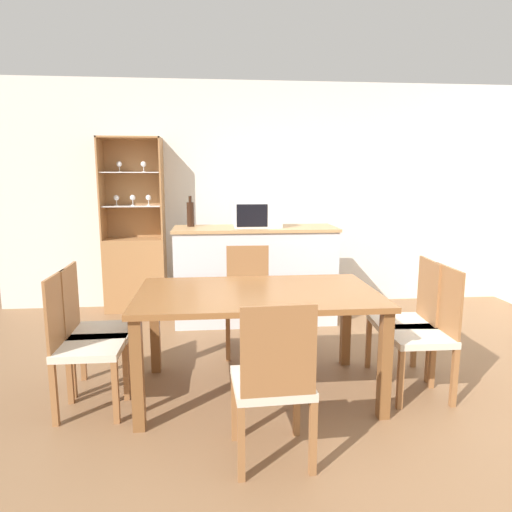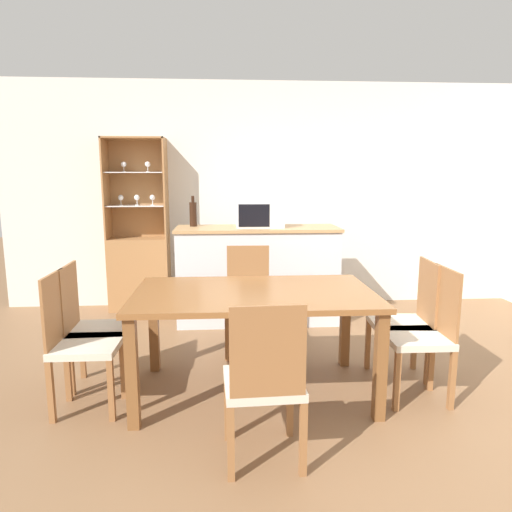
# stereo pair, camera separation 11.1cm
# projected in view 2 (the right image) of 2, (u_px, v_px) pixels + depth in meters

# --- Properties ---
(ground_plane) EXTENTS (18.00, 18.00, 0.00)m
(ground_plane) POSITION_uv_depth(u_px,v_px,m) (363.00, 410.00, 2.96)
(ground_plane) COLOR brown
(wall_back) EXTENTS (6.80, 0.06, 2.55)m
(wall_back) POSITION_uv_depth(u_px,v_px,m) (300.00, 196.00, 5.33)
(wall_back) COLOR silver
(wall_back) RESTS_ON ground_plane
(kitchen_counter) EXTENTS (1.66, 0.58, 0.99)m
(kitchen_counter) POSITION_uv_depth(u_px,v_px,m) (257.00, 274.00, 4.73)
(kitchen_counter) COLOR silver
(kitchen_counter) RESTS_ON ground_plane
(display_cabinet) EXTENTS (0.66, 0.32, 1.91)m
(display_cabinet) POSITION_uv_depth(u_px,v_px,m) (139.00, 259.00, 5.15)
(display_cabinet) COLOR #A37042
(display_cabinet) RESTS_ON ground_plane
(dining_table) EXTENTS (1.62, 0.96, 0.73)m
(dining_table) POSITION_uv_depth(u_px,v_px,m) (254.00, 304.00, 3.10)
(dining_table) COLOR brown
(dining_table) RESTS_ON ground_plane
(dining_chair_side_right_near) EXTENTS (0.41, 0.41, 0.90)m
(dining_chair_side_right_near) POSITION_uv_depth(u_px,v_px,m) (422.00, 335.00, 3.07)
(dining_chair_side_right_near) COLOR beige
(dining_chair_side_right_near) RESTS_ON ground_plane
(dining_chair_side_left_far) EXTENTS (0.42, 0.42, 0.90)m
(dining_chair_side_left_far) POSITION_uv_depth(u_px,v_px,m) (93.00, 328.00, 3.20)
(dining_chair_side_left_far) COLOR beige
(dining_chair_side_left_far) RESTS_ON ground_plane
(dining_chair_head_far) EXTENTS (0.41, 0.41, 0.90)m
(dining_chair_head_far) POSITION_uv_depth(u_px,v_px,m) (248.00, 300.00, 3.92)
(dining_chair_head_far) COLOR beige
(dining_chair_head_far) RESTS_ON ground_plane
(dining_chair_head_near) EXTENTS (0.42, 0.42, 0.90)m
(dining_chair_head_near) POSITION_uv_depth(u_px,v_px,m) (264.00, 383.00, 2.35)
(dining_chair_head_near) COLOR beige
(dining_chair_head_near) RESTS_ON ground_plane
(dining_chair_side_right_far) EXTENTS (0.43, 0.43, 0.90)m
(dining_chair_side_right_far) POSITION_uv_depth(u_px,v_px,m) (406.00, 321.00, 3.35)
(dining_chair_side_right_far) COLOR beige
(dining_chair_side_right_far) RESTS_ON ground_plane
(dining_chair_side_left_near) EXTENTS (0.41, 0.41, 0.90)m
(dining_chair_side_left_near) POSITION_uv_depth(u_px,v_px,m) (80.00, 342.00, 2.92)
(dining_chair_side_left_near) COLOR beige
(dining_chair_side_left_near) RESTS_ON ground_plane
(microwave) EXTENTS (0.48, 0.35, 0.26)m
(microwave) POSITION_uv_depth(u_px,v_px,m) (259.00, 214.00, 4.65)
(microwave) COLOR silver
(microwave) RESTS_ON kitchen_counter
(wine_bottle) EXTENTS (0.07, 0.07, 0.31)m
(wine_bottle) POSITION_uv_depth(u_px,v_px,m) (193.00, 214.00, 4.70)
(wine_bottle) COLOR black
(wine_bottle) RESTS_ON kitchen_counter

